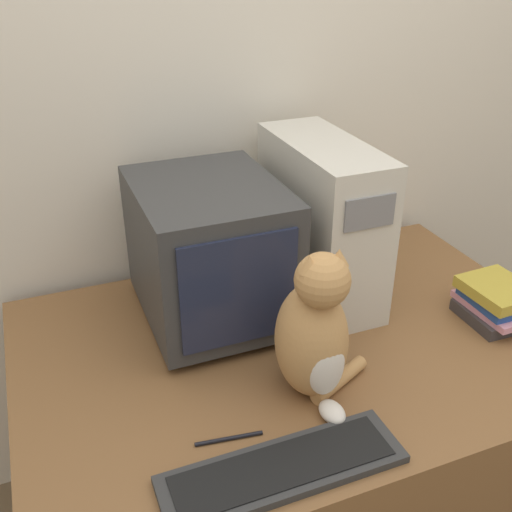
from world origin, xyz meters
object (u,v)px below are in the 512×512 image
object	(u,v)px
keyboard	(283,469)
book_stack	(496,302)
cat	(315,334)
computer_tower	(321,221)
pen	(229,439)
crt_monitor	(210,252)

from	to	relation	value
keyboard	book_stack	xyz separation A→B (m)	(0.76, 0.27, 0.05)
keyboard	cat	size ratio (longest dim) A/B	1.31
computer_tower	keyboard	bearing A→B (deg)	-122.49
pen	keyboard	bearing A→B (deg)	-59.59
crt_monitor	computer_tower	size ratio (longest dim) A/B	0.95
keyboard	pen	world-z (taller)	keyboard
pen	crt_monitor	bearing A→B (deg)	76.05
crt_monitor	computer_tower	bearing A→B (deg)	2.38
keyboard	cat	bearing A→B (deg)	50.41
keyboard	book_stack	size ratio (longest dim) A/B	2.34
crt_monitor	pen	world-z (taller)	crt_monitor
crt_monitor	keyboard	distance (m)	0.61
computer_tower	pen	distance (m)	0.69
book_stack	pen	bearing A→B (deg)	-169.61
crt_monitor	book_stack	distance (m)	0.79
computer_tower	cat	world-z (taller)	computer_tower
cat	pen	size ratio (longest dim) A/B	2.60
cat	computer_tower	bearing A→B (deg)	58.75
cat	book_stack	bearing A→B (deg)	5.09
keyboard	pen	size ratio (longest dim) A/B	3.41
cat	book_stack	world-z (taller)	cat
computer_tower	keyboard	xyz separation A→B (m)	(-0.38, -0.59, -0.22)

